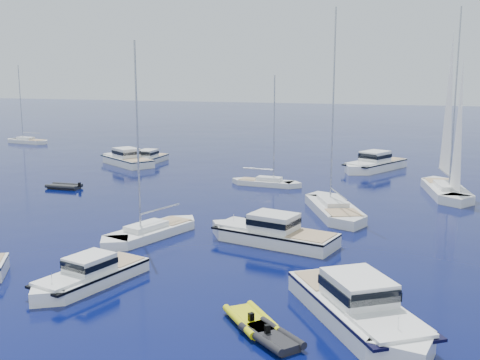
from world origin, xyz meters
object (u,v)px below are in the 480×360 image
at_px(motor_cruiser_near, 89,285).
at_px(tender_yellow, 251,325).
at_px(sailboat_fore, 151,236).
at_px(motor_cruiser_right, 359,323).

distance_m(motor_cruiser_near, tender_yellow, 10.45).
xyz_separation_m(motor_cruiser_near, sailboat_fore, (-1.28, 9.97, 0.00)).
bearing_deg(sailboat_fore, motor_cruiser_right, 165.27).
relative_size(motor_cruiser_right, sailboat_fore, 0.77).
relative_size(motor_cruiser_right, tender_yellow, 3.12).
bearing_deg(sailboat_fore, motor_cruiser_near, 114.38).
height_order(motor_cruiser_near, motor_cruiser_right, motor_cruiser_right).
bearing_deg(tender_yellow, motor_cruiser_near, 128.21).
distance_m(motor_cruiser_right, tender_yellow, 5.15).
height_order(motor_cruiser_right, tender_yellow, motor_cruiser_right).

